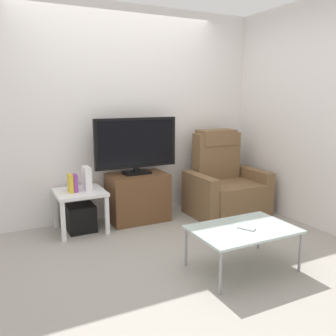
% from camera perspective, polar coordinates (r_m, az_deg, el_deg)
% --- Properties ---
extents(ground_plane, '(6.40, 6.40, 0.00)m').
position_cam_1_polar(ground_plane, '(3.77, -1.43, -12.33)').
color(ground_plane, '#9E998E').
extents(wall_back, '(6.40, 0.06, 2.60)m').
position_cam_1_polar(wall_back, '(4.51, -7.70, 8.52)').
color(wall_back, silver).
rests_on(wall_back, ground).
extents(wall_side, '(0.06, 4.48, 2.60)m').
position_cam_1_polar(wall_side, '(4.58, 20.51, 7.96)').
color(wall_side, silver).
rests_on(wall_side, ground).
extents(tv_stand, '(0.71, 0.46, 0.59)m').
position_cam_1_polar(tv_stand, '(4.44, -4.86, -4.65)').
color(tv_stand, brown).
rests_on(tv_stand, ground).
extents(television, '(1.03, 0.20, 0.68)m').
position_cam_1_polar(television, '(4.32, -5.10, 3.76)').
color(television, black).
rests_on(television, tv_stand).
extents(recliner_armchair, '(0.98, 0.78, 1.08)m').
position_cam_1_polar(recliner_armchair, '(4.76, 8.99, -2.68)').
color(recliner_armchair, brown).
rests_on(recliner_armchair, ground).
extents(side_table, '(0.54, 0.54, 0.47)m').
position_cam_1_polar(side_table, '(4.16, -13.91, -4.55)').
color(side_table, white).
rests_on(side_table, ground).
extents(subwoofer_box, '(0.30, 0.30, 0.30)m').
position_cam_1_polar(subwoofer_box, '(4.24, -13.76, -7.75)').
color(subwoofer_box, black).
rests_on(subwoofer_box, ground).
extents(book_leftmost, '(0.05, 0.13, 0.20)m').
position_cam_1_polar(book_leftmost, '(4.08, -15.34, -2.37)').
color(book_leftmost, gold).
rests_on(book_leftmost, side_table).
extents(book_middle, '(0.04, 0.11, 0.20)m').
position_cam_1_polar(book_middle, '(4.09, -14.62, -2.34)').
color(book_middle, purple).
rests_on(book_middle, side_table).
extents(game_console, '(0.07, 0.20, 0.27)m').
position_cam_1_polar(game_console, '(4.14, -12.87, -1.61)').
color(game_console, white).
rests_on(game_console, side_table).
extents(coffee_table, '(0.90, 0.60, 0.38)m').
position_cam_1_polar(coffee_table, '(3.25, 11.90, -9.77)').
color(coffee_table, '#B2C6C1').
rests_on(coffee_table, ground).
extents(cell_phone, '(0.13, 0.17, 0.01)m').
position_cam_1_polar(cell_phone, '(3.22, 12.44, -9.39)').
color(cell_phone, '#B7B7BC').
rests_on(cell_phone, coffee_table).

